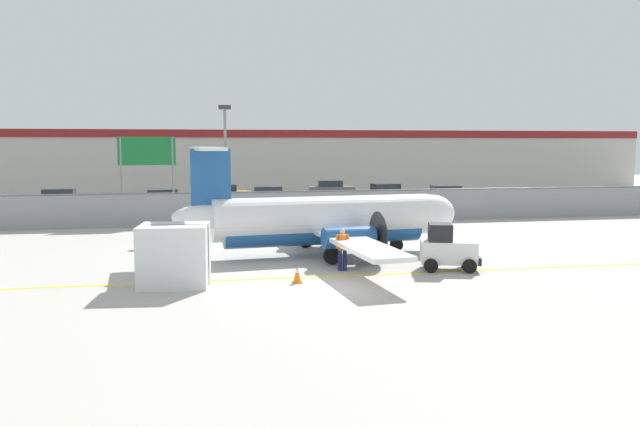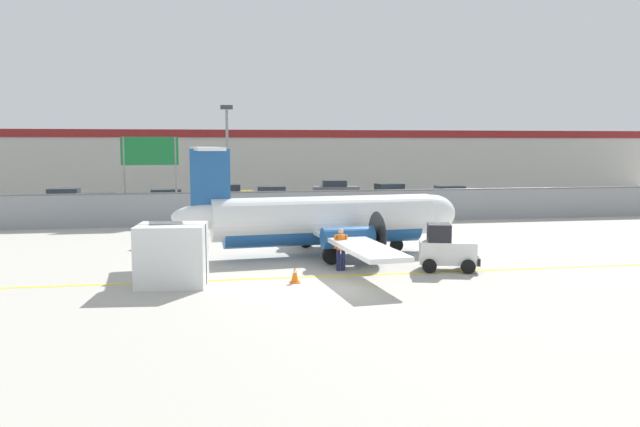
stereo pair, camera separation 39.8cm
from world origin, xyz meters
name	(u,v)px [view 2 (the right image)]	position (x,y,z in m)	size (l,w,h in m)	color
ground_plane	(316,277)	(0.00, 2.00, 0.00)	(140.00, 140.00, 0.01)	#ADA89E
perimeter_fence	(274,206)	(0.00, 18.00, 1.12)	(98.00, 0.10, 2.10)	gray
parking_lot_strip	(260,205)	(0.00, 29.50, 0.06)	(98.00, 17.00, 0.12)	#38383A
background_building	(247,160)	(0.00, 47.99, 3.26)	(91.00, 8.10, 6.50)	beige
commuter_airplane	(329,220)	(1.37, 6.59, 1.60)	(13.34, 16.08, 4.92)	white
baggage_tug	(446,249)	(5.37, 2.33, 0.86)	(2.54, 1.88, 1.88)	silver
ground_crew_worker	(341,247)	(1.19, 2.98, 0.95)	(0.54, 0.34, 1.70)	#191E4C
cargo_container	(172,255)	(-5.30, 1.53, 1.10)	(2.58, 2.22, 2.20)	silver
traffic_cone_near_left	(243,240)	(-2.39, 9.55, 0.31)	(0.36, 0.36, 0.64)	orange
traffic_cone_near_right	(295,274)	(-0.92, 1.13, 0.31)	(0.36, 0.36, 0.64)	orange
parked_car_0	(63,199)	(-15.06, 28.63, 0.89)	(4.23, 2.07, 1.58)	slate
parked_car_1	(96,205)	(-11.69, 23.28, 0.89)	(4.27, 2.14, 1.58)	#B28C19
parked_car_2	(165,200)	(-7.38, 26.65, 0.89)	(4.33, 2.27, 1.58)	silver
parked_car_3	(227,194)	(-2.60, 31.31, 0.89)	(4.35, 2.33, 1.58)	#B28C19
parked_car_4	(273,196)	(0.94, 28.28, 0.89)	(4.34, 2.31, 1.58)	black
parked_car_5	(335,189)	(7.38, 35.22, 0.89)	(4.34, 2.31, 1.58)	slate
parked_car_6	(388,193)	(10.87, 29.88, 0.89)	(4.37, 2.38, 1.58)	#B28C19
parked_car_7	(451,196)	(15.14, 26.48, 0.89)	(4.31, 2.24, 1.58)	silver
apron_light_pole	(227,157)	(-2.94, 15.57, 4.30)	(0.70, 0.30, 7.27)	slate
highway_sign	(150,158)	(-7.74, 20.24, 4.14)	(3.60, 0.14, 5.50)	slate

